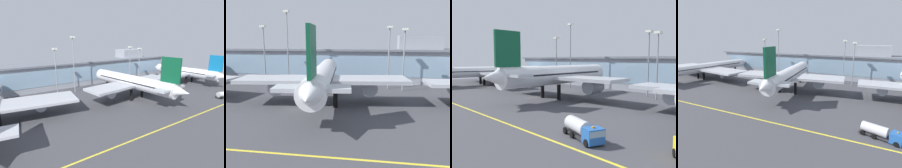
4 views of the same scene
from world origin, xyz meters
TOP-DOWN VIEW (x-y plane):
  - ground_plane at (0.00, 0.00)m, footprint 180.00×180.00m
  - taxiway_centreline_stripe at (0.00, -22.00)m, footprint 144.00×0.50m
  - terminal_building at (1.71, 42.97)m, footprint 122.42×14.00m
  - airliner_near_left at (-48.02, 9.16)m, footprint 54.78×59.13m
  - airliner_near_right at (5.72, 6.12)m, footprint 44.73×52.95m
  - baggage_tug_near at (40.36, -18.03)m, footprint 9.36×5.20m
  - apron_light_mast_west at (23.54, 29.09)m, footprint 1.80×1.80m
  - apron_light_mast_centre at (-20.62, 27.87)m, footprint 1.80×1.80m
  - apron_light_mast_east at (28.17, 26.18)m, footprint 1.80×1.80m
  - apron_light_mast_far_east at (-11.82, 28.14)m, footprint 1.80×1.80m

SIDE VIEW (x-z plane):
  - ground_plane at x=0.00m, z-range 0.00..0.00m
  - taxiway_centreline_stripe at x=0.00m, z-range 0.00..0.01m
  - baggage_tug_near at x=40.36m, z-range 0.06..2.96m
  - airliner_near_left at x=-48.02m, z-range -2.24..14.12m
  - terminal_building at x=1.71m, z-range -2.11..16.17m
  - airliner_near_right at x=5.72m, z-range -2.60..16.75m
  - apron_light_mast_east at x=28.17m, z-range 3.45..23.74m
  - apron_light_mast_west at x=23.54m, z-range 3.50..24.65m
  - apron_light_mast_centre at x=-20.62m, z-range 3.53..25.17m
  - apron_light_mast_far_east at x=-11.82m, z-range 3.80..30.48m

